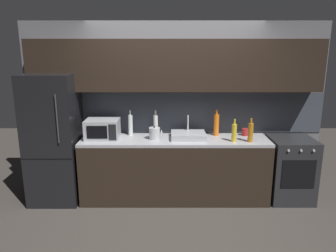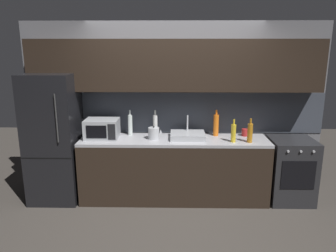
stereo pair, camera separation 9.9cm
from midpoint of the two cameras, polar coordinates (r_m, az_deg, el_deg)
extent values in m
plane|color=#3D3833|center=(4.07, 0.53, -18.18)|extent=(10.00, 10.00, 0.00)
cube|color=slate|center=(4.83, 0.38, 3.06)|extent=(4.36, 0.10, 2.50)
cube|color=#3D424C|center=(4.79, 0.38, 2.35)|extent=(4.36, 0.01, 0.60)
cube|color=black|center=(4.53, 0.42, 10.63)|extent=(4.01, 0.34, 0.70)
cube|color=black|center=(4.68, 0.41, -7.79)|extent=(2.62, 0.60, 0.86)
cube|color=#9E9EA3|center=(4.53, 0.42, -2.50)|extent=(2.62, 0.60, 0.04)
cube|color=black|center=(4.81, -20.13, -2.11)|extent=(0.68, 0.66, 1.80)
cube|color=black|center=(4.57, -21.32, -5.44)|extent=(0.67, 0.00, 0.01)
cylinder|color=#333333|center=(4.34, -19.73, 1.16)|extent=(0.02, 0.02, 0.63)
cube|color=#232326|center=(4.97, 19.94, -7.10)|extent=(0.60, 0.60, 0.90)
cube|color=black|center=(4.69, 21.23, -7.89)|extent=(0.45, 0.01, 0.40)
cylinder|color=#B2B2B7|center=(4.51, 19.69, -4.07)|extent=(0.03, 0.02, 0.03)
cylinder|color=#B2B2B7|center=(4.57, 21.64, -4.02)|extent=(0.03, 0.02, 0.03)
cylinder|color=#B2B2B7|center=(4.64, 23.53, -3.96)|extent=(0.03, 0.02, 0.03)
cube|color=#A8AAAF|center=(4.61, -12.21, -0.54)|extent=(0.46, 0.34, 0.27)
cube|color=black|center=(4.45, -13.18, -1.09)|extent=(0.28, 0.01, 0.18)
cube|color=black|center=(4.41, -10.56, -1.10)|extent=(0.10, 0.01, 0.22)
cube|color=#ADAFB5|center=(4.55, 2.81, -1.66)|extent=(0.48, 0.38, 0.08)
cylinder|color=silver|center=(4.64, 2.75, 0.56)|extent=(0.02, 0.02, 0.22)
cylinder|color=#B7BABF|center=(4.49, -3.19, -1.32)|extent=(0.15, 0.15, 0.16)
sphere|color=black|center=(4.47, -3.21, -0.15)|extent=(0.02, 0.02, 0.02)
cone|color=#B7BABF|center=(4.48, -1.95, -0.91)|extent=(0.03, 0.03, 0.05)
cylinder|color=silver|center=(4.71, -7.37, 0.14)|extent=(0.06, 0.06, 0.30)
cylinder|color=silver|center=(4.67, -7.44, 2.32)|extent=(0.02, 0.02, 0.07)
cylinder|color=orange|center=(4.70, 7.72, 0.17)|extent=(0.08, 0.08, 0.31)
cylinder|color=orange|center=(4.66, 7.79, 2.42)|extent=(0.03, 0.03, 0.07)
cylinder|color=#B27019|center=(4.47, 13.53, -1.14)|extent=(0.07, 0.07, 0.26)
cylinder|color=#B27019|center=(4.44, 13.64, 0.90)|extent=(0.03, 0.03, 0.07)
cylinder|color=gold|center=(4.44, 10.75, -1.21)|extent=(0.07, 0.07, 0.24)
cylinder|color=gold|center=(4.40, 10.84, 0.74)|extent=(0.03, 0.03, 0.07)
cylinder|color=silver|center=(4.70, -2.96, 0.19)|extent=(0.07, 0.07, 0.29)
cylinder|color=silver|center=(4.66, -2.99, 2.35)|extent=(0.02, 0.02, 0.07)
cylinder|color=#A82323|center=(4.79, 12.61, -1.03)|extent=(0.09, 0.09, 0.10)
camera|label=1|loc=(0.05, -90.63, -0.16)|focal=34.68mm
camera|label=2|loc=(0.05, 89.37, 0.16)|focal=34.68mm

